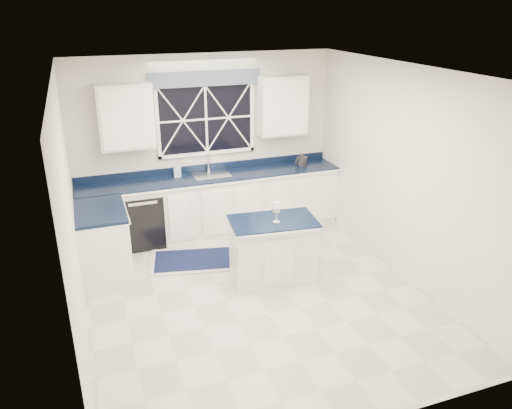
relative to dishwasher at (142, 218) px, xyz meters
name	(u,v)px	position (x,y,z in m)	size (l,w,h in m)	color
ground	(256,295)	(1.10, -1.95, -0.41)	(4.50, 4.50, 0.00)	#B9B9B4
back_wall	(206,144)	(1.10, 0.30, 0.94)	(4.00, 0.10, 2.70)	beige
base_cabinets	(195,212)	(0.77, -0.17, 0.04)	(3.99, 1.60, 0.90)	white
countertop	(212,177)	(1.10, 0.00, 0.51)	(3.98, 0.64, 0.04)	black
dishwasher	(142,218)	(0.00, 0.00, 0.00)	(0.60, 0.58, 0.82)	black
window	(206,114)	(1.10, 0.25, 1.42)	(1.65, 0.09, 1.26)	black
upper_cabinets	(208,111)	(1.10, 0.13, 1.49)	(3.10, 0.34, 0.90)	white
faucet	(209,162)	(1.10, 0.19, 0.69)	(0.05, 0.20, 0.30)	silver
island	(273,249)	(1.46, -1.60, 0.00)	(1.15, 0.77, 0.81)	white
rug	(195,260)	(0.60, -0.82, -0.40)	(1.39, 1.01, 0.02)	#A9A9A4
kettle	(302,160)	(2.59, 0.02, 0.62)	(0.26, 0.21, 0.19)	#2D2D2F
wine_glass	(277,208)	(1.48, -1.66, 0.58)	(0.11, 0.11, 0.26)	silver
soap_bottle	(177,170)	(0.60, 0.12, 0.64)	(0.09, 0.10, 0.21)	silver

